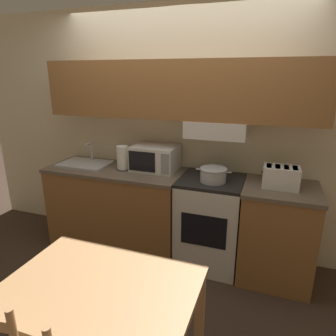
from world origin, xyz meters
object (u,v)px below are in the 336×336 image
(cooking_pot, at_px, (213,174))
(microwave, at_px, (155,158))
(paper_towel_roll, at_px, (123,158))
(toaster, at_px, (281,177))
(sink_basin, at_px, (85,163))
(stove_range, at_px, (210,222))
(dining_table, at_px, (100,301))

(cooking_pot, height_order, microwave, microwave)
(paper_towel_roll, bearing_deg, toaster, 0.05)
(sink_basin, bearing_deg, stove_range, 0.46)
(cooking_pot, bearing_deg, microwave, 165.96)
(stove_range, height_order, cooking_pot, cooking_pot)
(microwave, relative_size, paper_towel_roll, 1.81)
(cooking_pot, xyz_separation_m, dining_table, (-0.35, -1.44, -0.35))
(toaster, relative_size, dining_table, 0.29)
(stove_range, relative_size, sink_basin, 1.70)
(stove_range, relative_size, dining_table, 0.84)
(toaster, bearing_deg, stove_range, 178.64)
(microwave, bearing_deg, paper_towel_roll, -161.11)
(cooking_pot, relative_size, paper_towel_roll, 1.31)
(toaster, bearing_deg, microwave, 174.98)
(toaster, bearing_deg, cooking_pot, -174.89)
(stove_range, relative_size, cooking_pot, 2.77)
(stove_range, height_order, dining_table, stove_range)
(stove_range, xyz_separation_m, cooking_pot, (0.02, -0.07, 0.53))
(microwave, distance_m, sink_basin, 0.81)
(cooking_pot, relative_size, sink_basin, 0.61)
(stove_range, distance_m, cooking_pot, 0.54)
(microwave, height_order, paper_towel_roll, microwave)
(cooking_pot, xyz_separation_m, sink_basin, (-1.44, 0.06, -0.05))
(dining_table, bearing_deg, sink_basin, 126.07)
(dining_table, bearing_deg, toaster, 57.61)
(toaster, distance_m, paper_towel_roll, 1.56)
(cooking_pot, xyz_separation_m, microwave, (-0.65, 0.16, 0.06))
(stove_range, xyz_separation_m, dining_table, (-0.33, -1.51, 0.18))
(cooking_pot, height_order, sink_basin, sink_basin)
(toaster, bearing_deg, dining_table, -122.39)
(stove_range, xyz_separation_m, sink_basin, (-1.42, -0.01, 0.48))
(cooking_pot, height_order, paper_towel_roll, paper_towel_roll)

